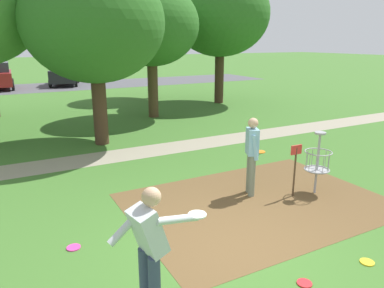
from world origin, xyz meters
name	(u,v)px	position (x,y,z in m)	size (l,w,h in m)	color
ground_plane	(231,251)	(0.00, 0.00, 0.00)	(160.00, 160.00, 0.00)	#3D6B28
dirt_tee_pad	(258,202)	(1.51, 1.25, 0.00)	(5.24, 3.76, 0.01)	brown
disc_golf_basket	(315,161)	(2.89, 1.07, 0.75)	(0.98, 0.58, 1.39)	#9E9EA3
player_foreground_watching	(252,152)	(1.64, 1.69, 0.97)	(0.45, 0.49, 1.71)	slate
player_throwing	(150,247)	(-1.69, -0.79, 0.99)	(1.16, 0.42, 1.71)	#384260
frisbee_near_basket	(304,283)	(0.43, -1.17, 0.01)	(0.21, 0.21, 0.02)	red
frisbee_by_tee	(367,262)	(1.64, -1.25, 0.01)	(0.21, 0.21, 0.02)	gold
frisbee_mid_grass	(258,153)	(3.70, 4.02, 0.01)	(0.26, 0.26, 0.02)	green
frisbee_far_left	(74,247)	(-2.22, 1.28, 0.01)	(0.22, 0.22, 0.02)	#E53D99
tree_near_right	(220,14)	(7.62, 12.48, 4.56)	(5.04, 5.04, 6.72)	#422D1E
tree_mid_left	(151,25)	(3.02, 10.60, 3.88)	(4.02, 4.02, 5.61)	#4C3823
tree_mid_center	(150,24)	(5.00, 15.68, 4.18)	(3.90, 3.90, 5.86)	#4C3823
tree_far_left	(94,23)	(-0.16, 7.30, 3.78)	(4.29, 4.29, 5.62)	#422D1E
parking_lot_strip	(43,87)	(0.00, 24.26, 0.00)	(36.00, 6.00, 0.01)	#4C4C51
parked_car_center_left	(64,73)	(1.63, 24.99, 0.92)	(2.75, 4.51, 1.84)	black
gravel_path	(121,155)	(0.00, 5.78, 0.00)	(40.00, 1.21, 0.00)	gray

